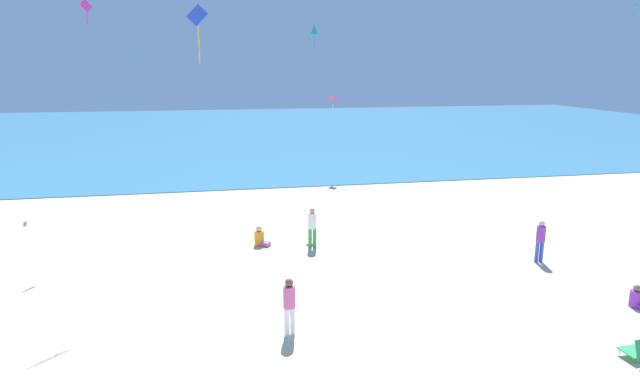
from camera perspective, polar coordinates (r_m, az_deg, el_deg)
ground_plane at (r=19.48m, az=-2.53°, el=-8.21°), size 120.00×120.00×0.00m
ocean_water at (r=61.53m, az=-8.58°, el=6.50°), size 120.00×60.00×0.05m
beach_chair_far_right at (r=15.86m, az=30.88°, el=-14.28°), size 0.62×0.71×0.66m
person_0 at (r=21.98m, az=-6.40°, el=-4.90°), size 0.74×0.67×0.83m
person_1 at (r=21.37m, az=-0.83°, el=-3.52°), size 0.38×0.38×1.66m
person_3 at (r=14.67m, az=-3.28°, el=-11.70°), size 0.43×0.43×1.64m
person_4 at (r=19.09m, az=30.68°, el=-9.77°), size 0.53×0.64×0.71m
person_6 at (r=21.44m, az=22.45°, el=-4.57°), size 0.33×0.33×1.62m
kite_blue at (r=15.72m, az=-12.91°, el=17.61°), size 0.61×0.32×1.58m
kite_red at (r=34.69m, az=1.43°, el=10.06°), size 0.49×0.67×1.30m
kite_teal at (r=26.51m, az=-0.62°, el=16.92°), size 0.51×0.53×1.06m
kite_magenta at (r=24.61m, az=-23.69°, el=17.64°), size 0.40×0.48×1.03m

